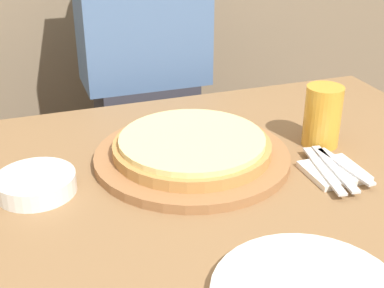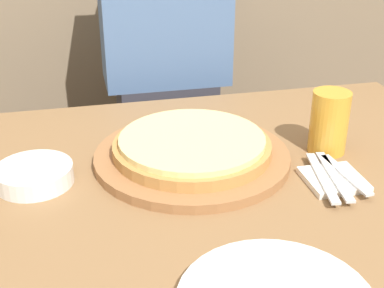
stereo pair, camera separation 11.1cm
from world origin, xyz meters
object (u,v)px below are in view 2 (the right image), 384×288
object	(u,v)px
side_bowl	(34,175)
fork	(322,177)
pizza_on_board	(192,151)
beer_glass	(329,120)
dinner_knife	(334,176)
spoon	(346,174)
diner_person	(166,97)

from	to	relation	value
side_bowl	fork	xyz separation A→B (m)	(0.54, -0.13, -0.00)
fork	pizza_on_board	bearing A→B (deg)	146.80
beer_glass	fork	size ratio (longest dim) A/B	0.71
pizza_on_board	dinner_knife	distance (m)	0.29
side_bowl	spoon	world-z (taller)	side_bowl
dinner_knife	spoon	size ratio (longest dim) A/B	1.17
spoon	side_bowl	bearing A→B (deg)	167.97
dinner_knife	beer_glass	bearing A→B (deg)	70.53
pizza_on_board	beer_glass	xyz separation A→B (m)	(0.30, -0.02, 0.05)
pizza_on_board	side_bowl	distance (m)	0.32
dinner_knife	fork	bearing A→B (deg)	180.00
spoon	diner_person	bearing A→B (deg)	107.47
dinner_knife	spoon	world-z (taller)	same
beer_glass	dinner_knife	world-z (taller)	beer_glass
side_bowl	diner_person	xyz separation A→B (m)	(0.37, 0.60, -0.09)
dinner_knife	diner_person	world-z (taller)	diner_person
diner_person	pizza_on_board	bearing A→B (deg)	-94.78
spoon	diner_person	size ratio (longest dim) A/B	0.13
beer_glass	dinner_knife	xyz separation A→B (m)	(-0.05, -0.13, -0.06)
beer_glass	diner_person	world-z (taller)	diner_person
beer_glass	spoon	xyz separation A→B (m)	(-0.02, -0.13, -0.06)
fork	dinner_knife	xyz separation A→B (m)	(0.03, 0.00, 0.00)
pizza_on_board	beer_glass	distance (m)	0.30
spoon	diner_person	distance (m)	0.76
side_bowl	dinner_knife	xyz separation A→B (m)	(0.57, -0.13, -0.00)
fork	beer_glass	bearing A→B (deg)	61.34
side_bowl	fork	world-z (taller)	side_bowl
beer_glass	fork	xyz separation A→B (m)	(-0.07, -0.13, -0.06)
pizza_on_board	fork	world-z (taller)	pizza_on_board
pizza_on_board	diner_person	world-z (taller)	diner_person
pizza_on_board	dinner_knife	xyz separation A→B (m)	(0.25, -0.15, -0.01)
fork	spoon	size ratio (longest dim) A/B	1.17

